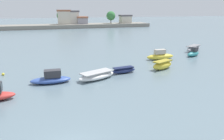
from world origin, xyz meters
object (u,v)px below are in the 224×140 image
object	(u,v)px
moored_boat_6	(162,65)
moored_boat_5	(123,70)
moored_boat_4	(97,76)
moored_boat_3	(51,79)
moored_boat_7	(160,56)
mooring_buoy_2	(3,74)
moored_boat_8	(193,53)
moored_boat_9	(193,48)

from	to	relation	value
moored_boat_6	moored_boat_5	bearing A→B (deg)	158.85
moored_boat_4	moored_boat_5	bearing A→B (deg)	-2.06
moored_boat_3	moored_boat_7	xyz separation A→B (m)	(18.23, 6.88, 0.08)
moored_boat_4	mooring_buoy_2	bearing A→B (deg)	133.77
moored_boat_3	moored_boat_8	world-z (taller)	moored_boat_8
moored_boat_3	moored_boat_9	size ratio (longest dim) A/B	0.87
moored_boat_4	moored_boat_7	xyz separation A→B (m)	(12.82, 7.14, 0.15)
moored_boat_9	moored_boat_5	bearing A→B (deg)	176.02
moored_boat_9	moored_boat_6	bearing A→B (deg)	-174.55
moored_boat_5	mooring_buoy_2	world-z (taller)	moored_boat_5
moored_boat_3	moored_boat_7	bearing A→B (deg)	22.89
moored_boat_3	moored_boat_9	distance (m)	30.51
moored_boat_5	mooring_buoy_2	bearing A→B (deg)	159.23
moored_boat_4	moored_boat_9	xyz separation A→B (m)	(22.93, 11.56, 0.11)
moored_boat_3	mooring_buoy_2	world-z (taller)	moored_boat_3
moored_boat_4	mooring_buoy_2	size ratio (longest dim) A/B	15.13
mooring_buoy_2	moored_boat_6	bearing A→B (deg)	-9.15
moored_boat_3	mooring_buoy_2	xyz separation A→B (m)	(-5.87, 4.85, -0.35)
moored_boat_5	mooring_buoy_2	xyz separation A→B (m)	(-15.30, 3.66, -0.22)
moored_boat_3	moored_boat_6	xyz separation A→B (m)	(15.48, 1.41, 0.06)
moored_boat_4	moored_boat_5	xyz separation A→B (m)	(4.02, 1.45, -0.07)
mooring_buoy_2	moored_boat_9	bearing A→B (deg)	10.67
moored_boat_5	moored_boat_8	distance (m)	17.08
moored_boat_8	moored_boat_9	world-z (taller)	moored_boat_8
moored_boat_4	mooring_buoy_2	xyz separation A→B (m)	(-11.28, 5.11, -0.29)
moored_boat_5	moored_boat_3	bearing A→B (deg)	179.86
moored_boat_4	moored_boat_8	distance (m)	21.34
moored_boat_4	moored_boat_7	distance (m)	14.68
mooring_buoy_2	moored_boat_4	bearing A→B (deg)	-24.36
moored_boat_8	mooring_buoy_2	world-z (taller)	moored_boat_8
moored_boat_3	moored_boat_6	distance (m)	15.54
moored_boat_7	moored_boat_9	world-z (taller)	moored_boat_7
moored_boat_6	moored_boat_9	size ratio (longest dim) A/B	0.77
moored_boat_3	moored_boat_9	world-z (taller)	moored_boat_3
moored_boat_4	moored_boat_8	xyz separation A→B (m)	(19.93, 7.63, 0.11)
mooring_buoy_2	moored_boat_5	bearing A→B (deg)	-13.46
moored_boat_7	moored_boat_5	bearing A→B (deg)	-146.78
moored_boat_8	moored_boat_4	bearing A→B (deg)	177.68
moored_boat_4	moored_boat_5	size ratio (longest dim) A/B	1.48
moored_boat_3	moored_boat_4	distance (m)	5.42
moored_boat_5	moored_boat_7	distance (m)	10.49
moored_boat_5	moored_boat_6	size ratio (longest dim) A/B	0.89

